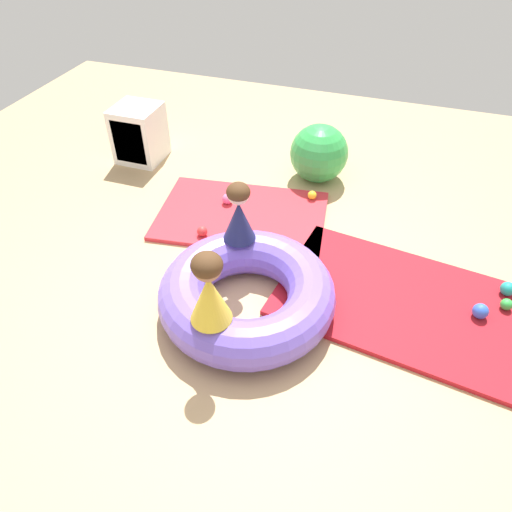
# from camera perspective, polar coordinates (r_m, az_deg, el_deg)

# --- Properties ---
(ground_plane) EXTENTS (8.00, 8.00, 0.00)m
(ground_plane) POSITION_cam_1_polar(r_m,az_deg,el_deg) (3.47, -0.98, -6.26)
(ground_plane) COLOR tan
(gym_mat_center_rear) EXTENTS (2.01, 1.34, 0.04)m
(gym_mat_center_rear) POSITION_cam_1_polar(r_m,az_deg,el_deg) (3.63, 17.96, -5.61)
(gym_mat_center_rear) COLOR #B21923
(gym_mat_center_rear) RESTS_ON ground
(gym_mat_far_right) EXTENTS (1.58, 1.15, 0.04)m
(gym_mat_far_right) POSITION_cam_1_polar(r_m,az_deg,el_deg) (4.27, -1.71, 4.84)
(gym_mat_far_right) COLOR red
(gym_mat_far_right) RESTS_ON ground
(inflatable_cushion) EXTENTS (1.23, 1.23, 0.33)m
(inflatable_cushion) POSITION_cam_1_polar(r_m,az_deg,el_deg) (3.33, -1.10, -4.52)
(inflatable_cushion) COLOR #7056D1
(inflatable_cushion) RESTS_ON ground
(child_in_navy) EXTENTS (0.33, 0.33, 0.46)m
(child_in_navy) POSITION_cam_1_polar(r_m,az_deg,el_deg) (3.39, -2.06, 5.19)
(child_in_navy) COLOR navy
(child_in_navy) RESTS_ON inflatable_cushion
(child_in_yellow) EXTENTS (0.31, 0.31, 0.51)m
(child_in_yellow) POSITION_cam_1_polar(r_m,az_deg,el_deg) (2.80, -5.62, -3.94)
(child_in_yellow) COLOR yellow
(child_in_yellow) RESTS_ON inflatable_cushion
(play_ball_teal) EXTENTS (0.10, 0.10, 0.10)m
(play_ball_teal) POSITION_cam_1_polar(r_m,az_deg,el_deg) (3.92, 27.77, -3.47)
(play_ball_teal) COLOR teal
(play_ball_teal) RESTS_ON gym_mat_center_rear
(play_ball_blue) EXTENTS (0.11, 0.11, 0.11)m
(play_ball_blue) POSITION_cam_1_polar(r_m,az_deg,el_deg) (3.66, 25.15, -5.96)
(play_ball_blue) COLOR blue
(play_ball_blue) RESTS_ON gym_mat_center_rear
(play_ball_green) EXTENTS (0.08, 0.08, 0.08)m
(play_ball_green) POSITION_cam_1_polar(r_m,az_deg,el_deg) (3.81, 27.67, -5.12)
(play_ball_green) COLOR green
(play_ball_green) RESTS_ON gym_mat_center_rear
(play_ball_yellow) EXTENTS (0.08, 0.08, 0.08)m
(play_ball_yellow) POSITION_cam_1_polar(r_m,az_deg,el_deg) (4.46, 6.70, 7.21)
(play_ball_yellow) COLOR yellow
(play_ball_yellow) RESTS_ON gym_mat_far_right
(play_ball_red) EXTENTS (0.09, 0.09, 0.09)m
(play_ball_red) POSITION_cam_1_polar(r_m,az_deg,el_deg) (4.01, -6.42, 2.95)
(play_ball_red) COLOR red
(play_ball_red) RESTS_ON gym_mat_far_right
(play_ball_pink) EXTENTS (0.10, 0.10, 0.10)m
(play_ball_pink) POSITION_cam_1_polar(r_m,az_deg,el_deg) (4.37, -3.42, 6.80)
(play_ball_pink) COLOR pink
(play_ball_pink) RESTS_ON gym_mat_far_right
(exercise_ball_large) EXTENTS (0.56, 0.56, 0.56)m
(exercise_ball_large) POSITION_cam_1_polar(r_m,az_deg,el_deg) (4.72, 7.51, 12.02)
(exercise_ball_large) COLOR green
(exercise_ball_large) RESTS_ON ground
(storage_cube) EXTENTS (0.44, 0.44, 0.56)m
(storage_cube) POSITION_cam_1_polar(r_m,az_deg,el_deg) (5.16, -13.86, 13.88)
(storage_cube) COLOR white
(storage_cube) RESTS_ON ground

